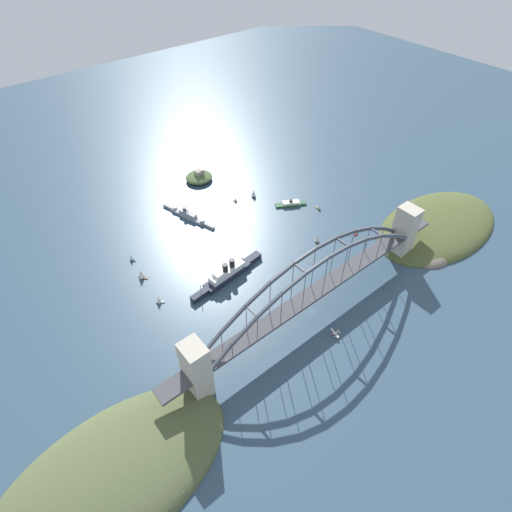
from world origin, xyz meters
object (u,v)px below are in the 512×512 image
(naval_cruiser, at_px, (188,215))
(harbor_ferry_steamer, at_px, (291,204))
(small_boat_4, at_px, (141,274))
(small_boat_6, at_px, (254,193))
(small_boat_2, at_px, (159,300))
(small_boat_7, at_px, (131,257))
(small_boat_3, at_px, (319,206))
(harbor_arch_bridge, at_px, (317,289))
(ocean_liner, at_px, (228,274))
(small_boat_5, at_px, (317,238))
(seaplane_taxiing_near_bridge, at_px, (335,333))
(small_boat_1, at_px, (192,345))
(small_boat_8, at_px, (356,233))
(fort_island_mid_harbor, at_px, (199,177))
(small_boat_0, at_px, (235,199))

(naval_cruiser, bearing_deg, harbor_ferry_steamer, -28.27)
(small_boat_4, bearing_deg, small_boat_6, 12.12)
(small_boat_2, distance_m, small_boat_7, 66.34)
(small_boat_3, distance_m, small_boat_7, 212.80)
(harbor_arch_bridge, xyz_separation_m, ocean_liner, (-34.85, 80.18, -23.76))
(harbor_ferry_steamer, distance_m, small_boat_6, 46.00)
(naval_cruiser, distance_m, small_boat_3, 148.48)
(small_boat_5, distance_m, small_boat_7, 189.45)
(naval_cruiser, distance_m, small_boat_6, 82.99)
(harbor_ferry_steamer, distance_m, small_boat_3, 32.54)
(ocean_liner, relative_size, naval_cruiser, 1.19)
(naval_cruiser, xyz_separation_m, small_boat_6, (81.45, -15.81, 1.88))
(seaplane_taxiing_near_bridge, distance_m, small_boat_2, 157.49)
(ocean_liner, xyz_separation_m, small_boat_2, (-65.88, 14.43, -1.69))
(small_boat_1, height_order, small_boat_8, small_boat_1)
(small_boat_6, bearing_deg, naval_cruiser, 169.02)
(small_boat_7, bearing_deg, small_boat_3, -15.84)
(harbor_arch_bridge, relative_size, small_boat_5, 31.42)
(ocean_liner, xyz_separation_m, naval_cruiser, (20.97, 103.45, -2.69))
(fort_island_mid_harbor, distance_m, small_boat_4, 171.66)
(seaplane_taxiing_near_bridge, height_order, small_boat_2, small_boat_2)
(seaplane_taxiing_near_bridge, distance_m, small_boat_3, 174.73)
(ocean_liner, distance_m, fort_island_mid_harbor, 173.40)
(small_boat_0, distance_m, small_boat_5, 112.77)
(naval_cruiser, xyz_separation_m, small_boat_4, (-84.27, -51.39, 2.40))
(small_boat_1, height_order, small_boat_2, small_boat_1)
(ocean_liner, height_order, fort_island_mid_harbor, ocean_liner)
(small_boat_3, bearing_deg, small_boat_2, -177.85)
(small_boat_3, bearing_deg, small_boat_8, -90.34)
(harbor_ferry_steamer, bearing_deg, ocean_liner, -159.14)
(small_boat_0, bearing_deg, small_boat_4, -163.85)
(ocean_liner, bearing_deg, small_boat_3, 8.75)
(harbor_ferry_steamer, bearing_deg, naval_cruiser, 151.73)
(naval_cruiser, xyz_separation_m, small_boat_7, (-80.34, -23.00, 1.00))
(small_boat_1, relative_size, small_boat_3, 1.10)
(small_boat_2, relative_size, small_boat_7, 1.00)
(harbor_arch_bridge, xyz_separation_m, small_boat_4, (-98.15, 132.25, -24.05))
(small_boat_6, distance_m, small_boat_7, 161.95)
(small_boat_0, bearing_deg, small_boat_8, -62.99)
(seaplane_taxiing_near_bridge, bearing_deg, small_boat_8, 33.63)
(small_boat_4, height_order, small_boat_8, small_boat_4)
(fort_island_mid_harbor, bearing_deg, small_boat_4, -142.00)
(seaplane_taxiing_near_bridge, height_order, small_boat_3, small_boat_3)
(harbor_ferry_steamer, bearing_deg, small_boat_1, -154.52)
(naval_cruiser, bearing_deg, small_boat_7, -164.03)
(small_boat_4, xyz_separation_m, small_boat_6, (165.72, 35.58, -0.51))
(small_boat_6, bearing_deg, harbor_ferry_steamer, -60.75)
(harbor_ferry_steamer, xyz_separation_m, small_boat_4, (-188.16, 4.49, 3.12))
(harbor_ferry_steamer, relative_size, small_boat_1, 3.73)
(naval_cruiser, bearing_deg, fort_island_mid_harbor, 46.80)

